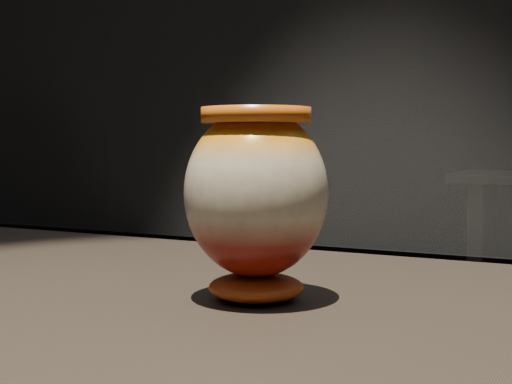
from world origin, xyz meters
TOP-DOWN VIEW (x-y plane):
  - main_vase at (0.15, 0.05)m, footprint 0.16×0.16m

SIDE VIEW (x-z plane):
  - main_vase at x=0.15m, z-range 0.91..1.11m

